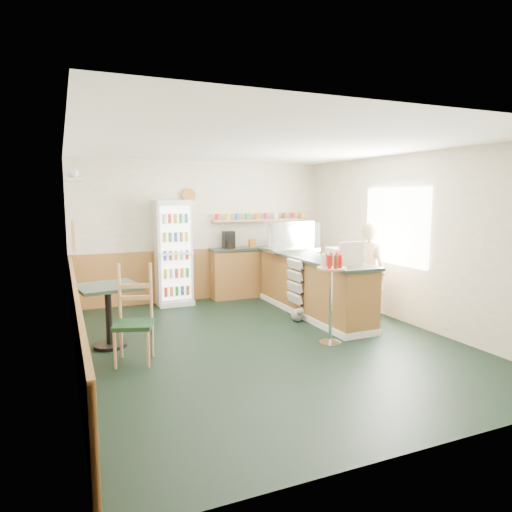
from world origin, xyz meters
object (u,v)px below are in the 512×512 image
shopkeeper (370,271)px  condiment_stand (331,283)px  cash_register (344,256)px  cafe_table (108,304)px  drinks_fridge (173,253)px  display_case (291,237)px  cafe_chair (132,311)px

shopkeeper → condiment_stand: (-1.27, -0.82, 0.05)m
condiment_stand → shopkeeper: bearing=33.0°
cash_register → shopkeeper: bearing=28.5°
condiment_stand → cafe_table: condiment_stand is taller
shopkeeper → condiment_stand: size_ratio=1.29×
drinks_fridge → display_case: size_ratio=2.05×
cash_register → condiment_stand: cash_register is taller
display_case → shopkeeper: (0.70, -1.44, -0.47)m
shopkeeper → cafe_table: size_ratio=1.80×
drinks_fridge → condiment_stand: size_ratio=1.57×
cash_register → condiment_stand: bearing=-127.7°
drinks_fridge → display_case: drinks_fridge is taller
cash_register → condiment_stand: size_ratio=0.36×
cash_register → cafe_chair: 3.22m
drinks_fridge → cash_register: 3.30m
drinks_fridge → shopkeeper: (2.72, -2.34, -0.18)m
cafe_table → cafe_chair: cafe_chair is taller
shopkeeper → display_case: bearing=11.2°
condiment_stand → cash_register: bearing=44.5°
display_case → condiment_stand: (-0.57, -2.27, -0.43)m
cafe_table → shopkeeper: bearing=-3.4°
shopkeeper → condiment_stand: shopkeeper is taller
display_case → condiment_stand: bearing=-104.0°
cash_register → cafe_chair: bearing=-169.8°
cafe_table → cafe_chair: size_ratio=0.74×
display_case → cafe_table: bearing=-160.6°
shopkeeper → cafe_chair: (-3.88, -0.40, -0.18)m
cash_register → condiment_stand: 0.84m
drinks_fridge → display_case: 2.23m
drinks_fridge → condiment_stand: bearing=-65.3°
display_case → cafe_chair: display_case is taller
cash_register → drinks_fridge: bearing=135.6°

